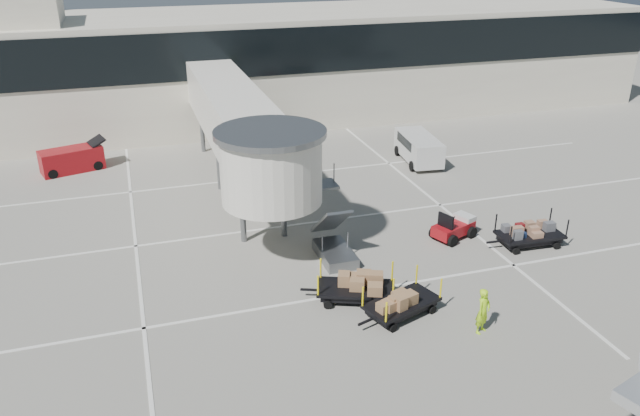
{
  "coord_description": "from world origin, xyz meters",
  "views": [
    {
      "loc": [
        -9.57,
        -18.6,
        13.64
      ],
      "look_at": [
        -1.69,
        6.34,
        2.0
      ],
      "focal_mm": 35.0,
      "sensor_mm": 36.0,
      "label": 1
    }
  ],
  "objects_px": {
    "box_cart_near": "(401,303)",
    "belt_loader": "(72,160)",
    "ground_worker": "(483,311)",
    "minivan": "(418,146)",
    "suitcase_cart": "(530,235)",
    "box_cart_far": "(355,288)",
    "baggage_tug": "(454,228)"
  },
  "relations": [
    {
      "from": "box_cart_near",
      "to": "belt_loader",
      "type": "height_order",
      "value": "belt_loader"
    },
    {
      "from": "ground_worker",
      "to": "minivan",
      "type": "distance_m",
      "value": 18.78
    },
    {
      "from": "suitcase_cart",
      "to": "ground_worker",
      "type": "xyz_separation_m",
      "value": [
        -5.85,
        -5.5,
        0.37
      ]
    },
    {
      "from": "box_cart_far",
      "to": "minivan",
      "type": "relative_size",
      "value": 0.8
    },
    {
      "from": "suitcase_cart",
      "to": "box_cart_near",
      "type": "bearing_deg",
      "value": -153.26
    },
    {
      "from": "suitcase_cart",
      "to": "box_cart_far",
      "type": "height_order",
      "value": "same"
    },
    {
      "from": "baggage_tug",
      "to": "box_cart_far",
      "type": "xyz_separation_m",
      "value": [
        -6.57,
        -3.86,
        0.04
      ]
    },
    {
      "from": "suitcase_cart",
      "to": "belt_loader",
      "type": "relative_size",
      "value": 0.91
    },
    {
      "from": "box_cart_near",
      "to": "ground_worker",
      "type": "bearing_deg",
      "value": -57.53
    },
    {
      "from": "box_cart_far",
      "to": "baggage_tug",
      "type": "bearing_deg",
      "value": 52.46
    },
    {
      "from": "box_cart_near",
      "to": "belt_loader",
      "type": "bearing_deg",
      "value": 102.87
    },
    {
      "from": "minivan",
      "to": "box_cart_far",
      "type": "bearing_deg",
      "value": -117.49
    },
    {
      "from": "belt_loader",
      "to": "box_cart_near",
      "type": "bearing_deg",
      "value": -74.76
    },
    {
      "from": "baggage_tug",
      "to": "minivan",
      "type": "xyz_separation_m",
      "value": [
        3.11,
        10.52,
        0.52
      ]
    },
    {
      "from": "ground_worker",
      "to": "minivan",
      "type": "height_order",
      "value": "ground_worker"
    },
    {
      "from": "baggage_tug",
      "to": "box_cart_near",
      "type": "xyz_separation_m",
      "value": [
        -5.23,
        -5.37,
        0.03
      ]
    },
    {
      "from": "baggage_tug",
      "to": "box_cart_far",
      "type": "distance_m",
      "value": 7.62
    },
    {
      "from": "box_cart_near",
      "to": "box_cart_far",
      "type": "relative_size",
      "value": 0.98
    },
    {
      "from": "box_cart_near",
      "to": "belt_loader",
      "type": "xyz_separation_m",
      "value": [
        -12.79,
        20.76,
        0.18
      ]
    },
    {
      "from": "box_cart_far",
      "to": "ground_worker",
      "type": "distance_m",
      "value": 5.08
    },
    {
      "from": "baggage_tug",
      "to": "box_cart_near",
      "type": "distance_m",
      "value": 7.5
    },
    {
      "from": "box_cart_far",
      "to": "belt_loader",
      "type": "bearing_deg",
      "value": 142.78
    },
    {
      "from": "minivan",
      "to": "belt_loader",
      "type": "xyz_separation_m",
      "value": [
        -21.13,
        4.87,
        -0.32
      ]
    },
    {
      "from": "ground_worker",
      "to": "belt_loader",
      "type": "bearing_deg",
      "value": 95.37
    },
    {
      "from": "baggage_tug",
      "to": "minivan",
      "type": "bearing_deg",
      "value": 52.27
    },
    {
      "from": "box_cart_far",
      "to": "suitcase_cart",
      "type": "bearing_deg",
      "value": 34.15
    },
    {
      "from": "baggage_tug",
      "to": "suitcase_cart",
      "type": "relative_size",
      "value": 0.63
    },
    {
      "from": "minivan",
      "to": "box_cart_near",
      "type": "bearing_deg",
      "value": -111.25
    },
    {
      "from": "box_cart_near",
      "to": "suitcase_cart",
      "type": "bearing_deg",
      "value": 4.64
    },
    {
      "from": "baggage_tug",
      "to": "minivan",
      "type": "relative_size",
      "value": 0.5
    },
    {
      "from": "ground_worker",
      "to": "belt_loader",
      "type": "height_order",
      "value": "belt_loader"
    },
    {
      "from": "minivan",
      "to": "suitcase_cart",
      "type": "bearing_deg",
      "value": -83.98
    }
  ]
}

